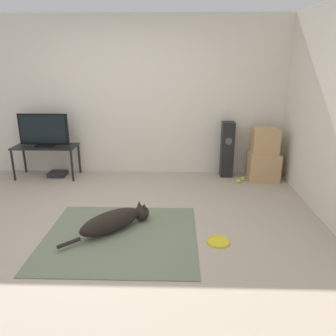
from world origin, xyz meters
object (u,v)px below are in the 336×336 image
(frisbee, at_px, (218,242))
(tv_stand, at_px, (46,150))
(cardboard_box_upper, at_px, (265,141))
(cardboard_box_lower, at_px, (263,166))
(dog, at_px, (115,221))
(tennis_ball_near_speaker, at_px, (239,181))
(tennis_ball_by_boxes, at_px, (243,179))
(tv, at_px, (44,130))
(floor_speaker, at_px, (227,149))
(game_console, at_px, (58,174))

(frisbee, height_order, tv_stand, tv_stand)
(cardboard_box_upper, relative_size, tv_stand, 0.41)
(tv_stand, bearing_deg, cardboard_box_lower, -0.61)
(dog, distance_m, tennis_ball_near_speaker, 2.32)
(tennis_ball_by_boxes, xyz_separation_m, tennis_ball_near_speaker, (-0.08, -0.11, 0.00))
(tv, distance_m, tennis_ball_near_speaker, 3.24)
(frisbee, bearing_deg, cardboard_box_upper, 64.91)
(tv, relative_size, tennis_ball_near_speaker, 12.09)
(cardboard_box_upper, height_order, floor_speaker, floor_speaker)
(cardboard_box_upper, distance_m, tennis_ball_by_boxes, 0.70)
(tv_stand, bearing_deg, floor_speaker, 2.38)
(cardboard_box_upper, bearing_deg, tv_stand, 179.45)
(frisbee, xyz_separation_m, tennis_ball_by_boxes, (0.62, 1.93, 0.02))
(dog, xyz_separation_m, tv, (-1.46, 1.82, 0.66))
(dog, distance_m, frisbee, 1.17)
(floor_speaker, height_order, tv, tv)
(frisbee, height_order, cardboard_box_lower, cardboard_box_lower)
(floor_speaker, distance_m, tv, 3.00)
(cardboard_box_upper, xyz_separation_m, tv, (-3.54, 0.04, 0.14))
(dog, bearing_deg, cardboard_box_upper, 40.60)
(cardboard_box_upper, relative_size, game_console, 1.45)
(tennis_ball_by_boxes, distance_m, game_console, 3.08)
(tv, height_order, game_console, tv)
(tennis_ball_by_boxes, height_order, game_console, game_console)
(tv, bearing_deg, floor_speaker, 2.32)
(floor_speaker, relative_size, tennis_ball_near_speaker, 13.90)
(tennis_ball_near_speaker, xyz_separation_m, game_console, (-3.00, 0.25, 0.00))
(cardboard_box_upper, bearing_deg, tv, 179.41)
(dog, relative_size, tv_stand, 0.87)
(cardboard_box_lower, height_order, tennis_ball_near_speaker, cardboard_box_lower)
(cardboard_box_lower, relative_size, tv, 0.60)
(floor_speaker, height_order, game_console, floor_speaker)
(cardboard_box_upper, height_order, game_console, cardboard_box_upper)
(cardboard_box_lower, height_order, cardboard_box_upper, cardboard_box_upper)
(dog, distance_m, cardboard_box_upper, 2.79)
(tennis_ball_near_speaker, relative_size, game_console, 0.23)
(tennis_ball_near_speaker, distance_m, game_console, 3.01)
(cardboard_box_upper, bearing_deg, game_console, 178.95)
(tennis_ball_by_boxes, distance_m, tennis_ball_near_speaker, 0.13)
(dog, xyz_separation_m, tennis_ball_by_boxes, (1.76, 1.70, -0.10))
(frisbee, relative_size, cardboard_box_upper, 0.59)
(frisbee, xyz_separation_m, cardboard_box_upper, (0.94, 2.01, 0.63))
(frisbee, distance_m, game_console, 3.21)
(tennis_ball_by_boxes, bearing_deg, tennis_ball_near_speaker, -127.85)
(frisbee, height_order, tennis_ball_near_speaker, tennis_ball_near_speaker)
(tv, bearing_deg, cardboard_box_upper, -0.59)
(dog, height_order, floor_speaker, floor_speaker)
(tv_stand, bearing_deg, cardboard_box_upper, -0.55)
(dog, distance_m, tennis_ball_by_boxes, 2.45)
(tv, xyz_separation_m, tennis_ball_by_boxes, (3.22, -0.12, -0.75))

